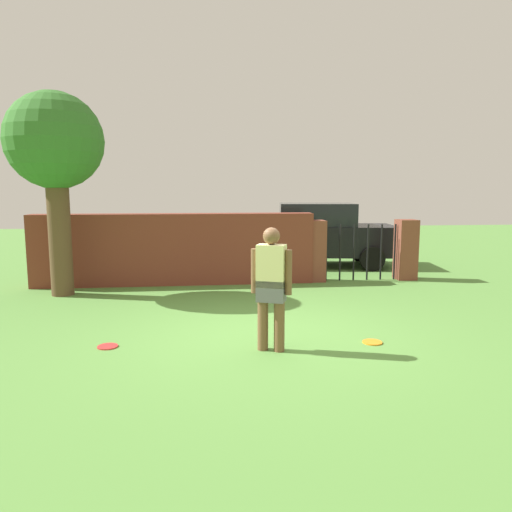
# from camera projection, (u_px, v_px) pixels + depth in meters

# --- Properties ---
(ground_plane) EXTENTS (40.00, 40.00, 0.00)m
(ground_plane) POSITION_uv_depth(u_px,v_px,m) (265.00, 335.00, 6.93)
(ground_plane) COLOR #568C3D
(brick_wall) EXTENTS (6.13, 0.50, 1.57)m
(brick_wall) POSITION_uv_depth(u_px,v_px,m) (175.00, 249.00, 10.59)
(brick_wall) COLOR brown
(brick_wall) RESTS_ON ground
(tree) EXTENTS (1.86, 1.86, 3.96)m
(tree) POSITION_uv_depth(u_px,v_px,m) (55.00, 147.00, 9.19)
(tree) COLOR brown
(tree) RESTS_ON ground
(person) EXTENTS (0.51, 0.34, 1.62)m
(person) POSITION_uv_depth(u_px,v_px,m) (271.00, 283.00, 6.17)
(person) COLOR brown
(person) RESTS_ON ground
(fence_gate) EXTENTS (2.61, 0.44, 1.40)m
(fence_gate) POSITION_uv_depth(u_px,v_px,m) (361.00, 250.00, 11.06)
(fence_gate) COLOR brown
(fence_gate) RESTS_ON ground
(car) EXTENTS (4.39, 2.36, 1.72)m
(car) POSITION_uv_depth(u_px,v_px,m) (316.00, 235.00, 13.15)
(car) COLOR black
(car) RESTS_ON ground
(frisbee_red) EXTENTS (0.27, 0.27, 0.02)m
(frisbee_red) POSITION_uv_depth(u_px,v_px,m) (108.00, 346.00, 6.42)
(frisbee_red) COLOR red
(frisbee_red) RESTS_ON ground
(frisbee_orange) EXTENTS (0.27, 0.27, 0.02)m
(frisbee_orange) POSITION_uv_depth(u_px,v_px,m) (372.00, 342.00, 6.59)
(frisbee_orange) COLOR orange
(frisbee_orange) RESTS_ON ground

